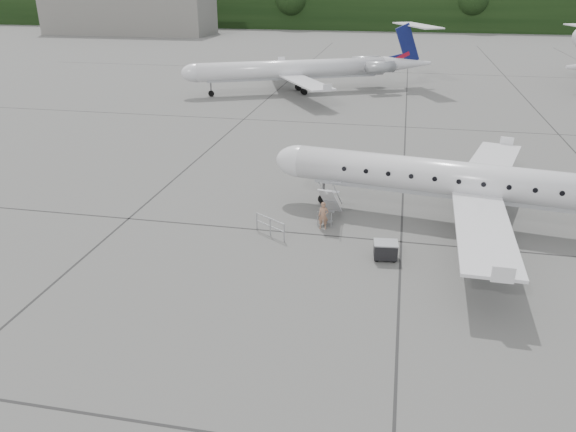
# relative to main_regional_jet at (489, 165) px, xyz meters

# --- Properties ---
(ground) EXTENTS (320.00, 320.00, 0.00)m
(ground) POSITION_rel_main_regional_jet_xyz_m (-1.36, -7.43, -3.62)
(ground) COLOR #60605E
(ground) RESTS_ON ground
(treeline) EXTENTS (260.00, 4.00, 8.00)m
(treeline) POSITION_rel_main_regional_jet_xyz_m (-1.36, 122.57, 0.38)
(treeline) COLOR black
(treeline) RESTS_ON ground
(terminal_building) EXTENTS (40.00, 14.00, 10.00)m
(terminal_building) POSITION_rel_main_regional_jet_xyz_m (-71.36, 102.57, 1.38)
(terminal_building) COLOR slate
(terminal_building) RESTS_ON ground
(main_regional_jet) EXTENTS (30.98, 24.36, 7.24)m
(main_regional_jet) POSITION_rel_main_regional_jet_xyz_m (0.00, 0.00, 0.00)
(main_regional_jet) COLOR silver
(main_regional_jet) RESTS_ON ground
(airstair) EXTENTS (1.21, 2.51, 2.27)m
(airstair) POSITION_rel_main_regional_jet_xyz_m (-8.66, -0.97, -2.48)
(airstair) COLOR silver
(airstair) RESTS_ON ground
(passenger) EXTENTS (0.61, 0.43, 1.59)m
(passenger) POSITION_rel_main_regional_jet_xyz_m (-8.86, -2.31, -2.82)
(passenger) COLOR #92674F
(passenger) RESTS_ON ground
(safety_railing) EXTENTS (1.88, 1.29, 1.00)m
(safety_railing) POSITION_rel_main_regional_jet_xyz_m (-11.61, -3.76, -3.12)
(safety_railing) COLOR #93969B
(safety_railing) RESTS_ON ground
(baggage_cart) EXTENTS (1.24, 1.04, 1.00)m
(baggage_cart) POSITION_rel_main_regional_jet_xyz_m (-5.24, -5.39, -3.12)
(baggage_cart) COLOR black
(baggage_cart) RESTS_ON ground
(bg_regional_left) EXTENTS (35.87, 31.82, 7.78)m
(bg_regional_left) POSITION_rel_main_regional_jet_xyz_m (-18.22, 36.68, 0.27)
(bg_regional_left) COLOR silver
(bg_regional_left) RESTS_ON ground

